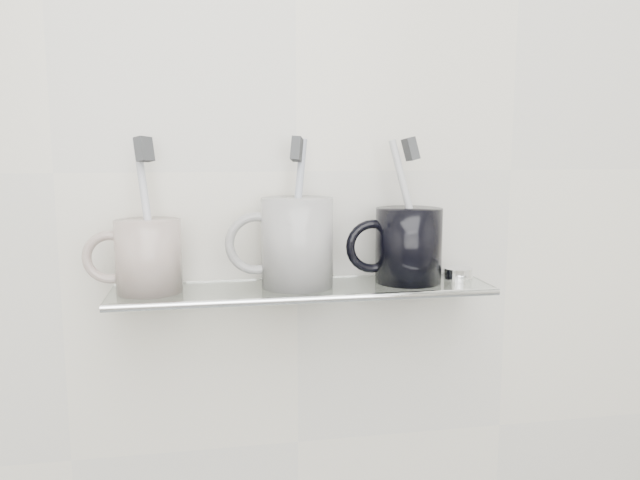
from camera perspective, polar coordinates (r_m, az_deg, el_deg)
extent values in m
plane|color=silver|center=(0.87, -2.15, 6.29)|extent=(2.50, 0.00, 2.50)
cube|color=silver|center=(0.83, -1.50, -4.55)|extent=(0.50, 0.12, 0.01)
cylinder|color=silver|center=(0.78, -0.88, -5.47)|extent=(0.50, 0.01, 0.01)
cylinder|color=silver|center=(0.88, -15.75, -4.94)|extent=(0.02, 0.03, 0.02)
cylinder|color=silver|center=(0.93, 10.97, -3.97)|extent=(0.02, 0.03, 0.02)
cylinder|color=silver|center=(0.82, -15.40, -1.43)|extent=(0.10, 0.10, 0.09)
torus|color=silver|center=(0.83, -18.68, -1.50)|extent=(0.07, 0.01, 0.07)
cylinder|color=silver|center=(0.81, -15.55, 2.36)|extent=(0.03, 0.04, 0.19)
cube|color=#36383B|center=(0.81, -15.78, 8.00)|extent=(0.03, 0.03, 0.03)
cylinder|color=white|center=(0.82, -2.09, -0.22)|extent=(0.10, 0.10, 0.12)
torus|color=white|center=(0.82, -5.82, -0.32)|extent=(0.08, 0.01, 0.08)
cylinder|color=#8892A8|center=(0.82, -2.11, 2.70)|extent=(0.04, 0.05, 0.19)
cube|color=#36383B|center=(0.81, -2.14, 8.31)|extent=(0.02, 0.03, 0.03)
cylinder|color=black|center=(0.86, 8.10, -0.48)|extent=(0.09, 0.09, 0.10)
torus|color=black|center=(0.84, 4.80, -0.58)|extent=(0.07, 0.01, 0.07)
cylinder|color=silver|center=(0.85, 8.17, 2.85)|extent=(0.06, 0.02, 0.19)
cube|color=#36383B|center=(0.85, 8.28, 8.24)|extent=(0.02, 0.02, 0.03)
cylinder|color=silver|center=(0.89, 12.50, -3.04)|extent=(0.04, 0.04, 0.02)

